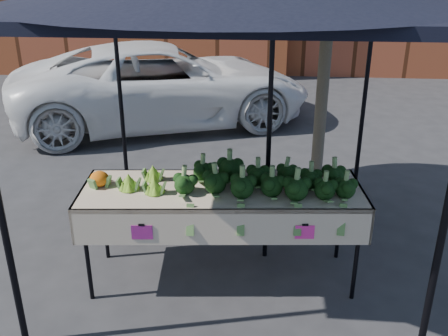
# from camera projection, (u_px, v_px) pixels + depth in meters

# --- Properties ---
(ground) EXTENTS (90.00, 90.00, 0.00)m
(ground) POSITION_uv_depth(u_px,v_px,m) (202.00, 267.00, 4.70)
(ground) COLOR #29292B
(table) EXTENTS (2.46, 1.01, 0.90)m
(table) POSITION_uv_depth(u_px,v_px,m) (222.00, 234.00, 4.39)
(table) COLOR beige
(table) RESTS_ON ground
(canopy) EXTENTS (3.16, 3.16, 2.74)m
(canopy) POSITION_uv_depth(u_px,v_px,m) (231.00, 119.00, 4.46)
(canopy) COLOR black
(canopy) RESTS_ON ground
(broccoli_heap) EXTENTS (1.52, 0.55, 0.24)m
(broccoli_heap) POSITION_uv_depth(u_px,v_px,m) (265.00, 175.00, 4.17)
(broccoli_heap) COLOR black
(broccoli_heap) RESTS_ON table
(romanesco_cluster) EXTENTS (0.41, 0.45, 0.18)m
(romanesco_cluster) POSITION_uv_depth(u_px,v_px,m) (144.00, 176.00, 4.22)
(romanesco_cluster) COLOR #7EB52B
(romanesco_cluster) RESTS_ON table
(cauliflower_pair) EXTENTS (0.18, 0.18, 0.17)m
(cauliflower_pair) POSITION_uv_depth(u_px,v_px,m) (99.00, 177.00, 4.23)
(cauliflower_pair) COLOR orange
(cauliflower_pair) RESTS_ON table
(street_tree) EXTENTS (1.93, 1.93, 3.80)m
(street_tree) POSITION_uv_depth(u_px,v_px,m) (326.00, 43.00, 5.09)
(street_tree) COLOR #1E4C14
(street_tree) RESTS_ON ground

